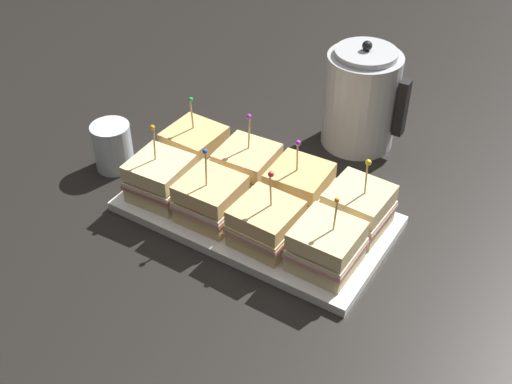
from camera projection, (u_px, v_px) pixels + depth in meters
ground_plane at (256, 217)px, 1.19m from camera, size 6.00×6.00×0.00m
serving_platter at (256, 213)px, 1.19m from camera, size 0.49×0.26×0.02m
sandwich_front_far_left at (160, 179)px, 1.19m from camera, size 0.11×0.11×0.15m
sandwich_front_center_left at (211, 199)px, 1.14m from camera, size 0.11×0.11×0.15m
sandwich_front_center_right at (266, 224)px, 1.09m from camera, size 0.11×0.11×0.15m
sandwich_front_far_right at (326, 247)px, 1.05m from camera, size 0.11×0.11×0.14m
sandwich_back_far_left at (195, 148)px, 1.27m from camera, size 0.11×0.11×0.15m
sandwich_back_center_left at (247, 167)px, 1.21m from camera, size 0.11×0.11×0.15m
sandwich_back_center_right at (299, 187)px, 1.17m from camera, size 0.11×0.11×0.14m
sandwich_back_far_right at (358, 208)px, 1.12m from camera, size 0.11×0.11×0.15m
kettle_steel at (361, 99)px, 1.32m from camera, size 0.17×0.15×0.23m
drinking_glass at (113, 146)px, 1.28m from camera, size 0.08×0.08×0.10m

